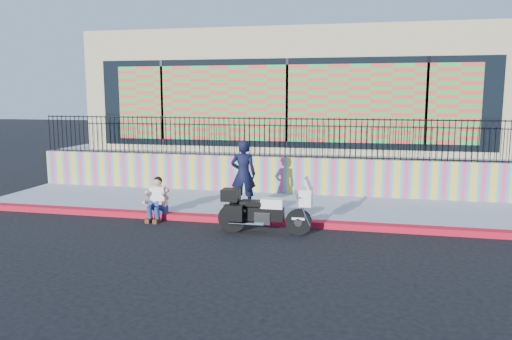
# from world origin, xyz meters

# --- Properties ---
(ground) EXTENTS (90.00, 90.00, 0.00)m
(ground) POSITION_xyz_m (0.00, 0.00, 0.00)
(ground) COLOR black
(ground) RESTS_ON ground
(red_curb) EXTENTS (16.00, 0.30, 0.15)m
(red_curb) POSITION_xyz_m (0.00, 0.00, 0.07)
(red_curb) COLOR red
(red_curb) RESTS_ON ground
(sidewalk) EXTENTS (16.00, 3.00, 0.15)m
(sidewalk) POSITION_xyz_m (0.00, 1.65, 0.07)
(sidewalk) COLOR #8B94A7
(sidewalk) RESTS_ON ground
(mural_wall) EXTENTS (16.00, 0.20, 1.10)m
(mural_wall) POSITION_xyz_m (0.00, 3.25, 0.70)
(mural_wall) COLOR #DB396F
(mural_wall) RESTS_ON sidewalk
(metal_fence) EXTENTS (15.80, 0.04, 1.20)m
(metal_fence) POSITION_xyz_m (0.00, 3.25, 1.85)
(metal_fence) COLOR black
(metal_fence) RESTS_ON mural_wall
(elevated_platform) EXTENTS (16.00, 10.00, 1.25)m
(elevated_platform) POSITION_xyz_m (0.00, 8.35, 0.62)
(elevated_platform) COLOR #8B94A7
(elevated_platform) RESTS_ON ground
(storefront_building) EXTENTS (14.00, 8.06, 4.00)m
(storefront_building) POSITION_xyz_m (0.00, 8.13, 3.25)
(storefront_building) COLOR tan
(storefront_building) RESTS_ON elevated_platform
(police_motorcycle) EXTENTS (2.12, 0.70, 1.32)m
(police_motorcycle) POSITION_xyz_m (0.25, -0.75, 0.55)
(police_motorcycle) COLOR black
(police_motorcycle) RESTS_ON ground
(police_officer) EXTENTS (0.72, 0.53, 1.80)m
(police_officer) POSITION_xyz_m (-0.65, 0.99, 1.05)
(police_officer) COLOR black
(police_officer) RESTS_ON sidewalk
(seated_man) EXTENTS (0.54, 0.71, 1.06)m
(seated_man) POSITION_xyz_m (-2.60, -0.19, 0.45)
(seated_man) COLOR navy
(seated_man) RESTS_ON ground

